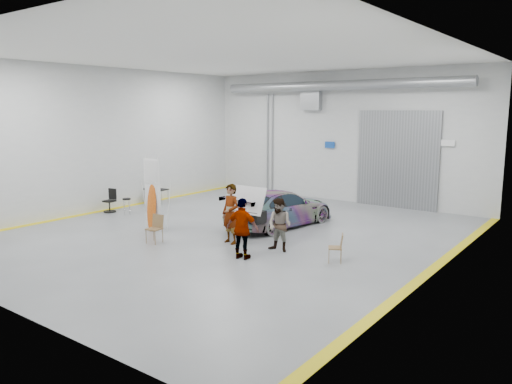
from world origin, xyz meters
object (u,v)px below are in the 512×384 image
Objects in this scene: sedan_car at (280,208)px; person_a at (231,214)px; person_b at (280,225)px; shop_stool at (127,207)px; person_c at (243,229)px; office_chair at (111,202)px; folding_chair_near at (155,234)px; surfboard_display at (152,200)px; work_table at (155,189)px; folding_chair_far at (335,253)px.

sedan_car is 2.39× the size of person_a.
person_b reaches higher than sedan_car.
shop_stool is at bearing 27.30° from sedan_car.
office_chair is at bearing -20.66° from person_c.
folding_chair_near reaches higher than shop_stool.
person_a is 7.23m from office_chair.
shop_stool is (-2.91, 1.22, -0.76)m from surfboard_display.
office_chair is (-7.07, -2.16, -0.25)m from sedan_car.
person_c is at bearing -27.12° from work_table.
work_table is (-3.89, 3.64, -0.42)m from surfboard_display.
office_chair is (-3.94, 1.21, -0.68)m from surfboard_display.
person_a is 1.79m from person_b.
person_c is 1.54× the size of work_table.
shop_stool is (-7.50, 1.93, -0.55)m from person_c.
work_table is at bearing 5.58° from sedan_car.
work_table is at bearing -133.93° from folding_chair_far.
person_a is 1.76m from person_c.
surfboard_display is 4.18m from office_chair.
folding_chair_near is 5.85m from folding_chair_far.
office_chair reaches higher than work_table.
office_chair is (-0.05, -2.43, -0.26)m from work_table.
shop_stool is at bearing -22.44° from person_c.
surfboard_display is at bearing 132.79° from folding_chair_near.
folding_chair_near is (-3.34, -0.33, -0.61)m from person_c.
surfboard_display is at bearing -25.43° from office_chair.
person_c is 1.85× the size of office_chair.
folding_chair_far is at bearing -3.61° from shop_stool.
office_chair is (-5.18, 2.24, 0.14)m from folding_chair_near.
sedan_car is 2.84× the size of person_b.
sedan_car is 4.80× the size of office_chair.
sedan_car is 5.09× the size of folding_chair_near.
person_b is (1.86, -2.78, 0.14)m from sedan_car.
folding_chair_near is at bearing -157.60° from person_b.
person_a is at bearing -14.73° from office_chair.
folding_chair_far is at bearing -158.10° from person_c.
folding_chair_near is 6.95m from work_table.
sedan_car is 4.00× the size of work_table.
person_c is at bearing -1.95° from folding_chair_near.
person_a is at bearing -47.27° from person_c.
surfboard_display is (-5.00, -0.58, 0.29)m from person_b.
work_table reaches higher than folding_chair_far.
shop_stool is (-6.05, -2.14, -0.33)m from sedan_car.
surfboard_display is 2.84× the size of office_chair.
folding_chair_far is (1.87, 0.03, -0.56)m from person_b.
person_c is (1.36, -1.11, -0.07)m from person_a.
sedan_car is 7.02m from work_table.
folding_chair_far is (2.27, 1.31, -0.63)m from person_c.
shop_stool is 0.59× the size of work_table.
folding_chair_near is (-3.75, -1.61, -0.53)m from person_b.
surfboard_display reaches higher than folding_chair_near.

